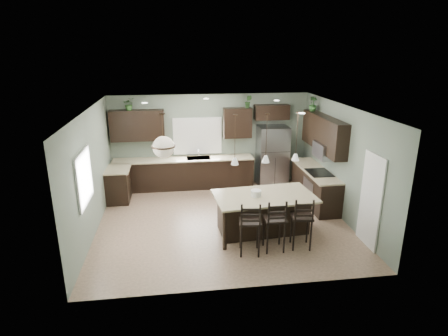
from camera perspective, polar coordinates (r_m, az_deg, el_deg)
The scene contains 33 objects.
ground at distance 9.40m, azimuth -0.28°, elevation -8.04°, with size 6.00×6.00×0.00m, color #9E8466.
pantry_door at distance 8.53m, azimuth 21.46°, elevation -4.68°, with size 0.04×0.82×2.04m, color white.
window_back at distance 11.43m, azimuth -4.07°, elevation 4.91°, with size 1.35×0.02×1.00m, color white.
window_left at distance 8.23m, azimuth -20.62°, elevation -1.45°, with size 0.02×1.10×1.00m, color white.
left_return_cabs at distance 10.85m, azimuth -15.79°, elevation -2.53°, with size 0.60×0.90×0.90m, color black.
left_return_countertop at distance 10.70m, azimuth -15.89°, elevation -0.17°, with size 0.66×0.96×0.04m, color #BEB190.
back_lower_cabs at distance 11.44m, azimuth -6.10°, elevation -0.87°, with size 4.20×0.60×0.90m, color black.
back_countertop at distance 11.28m, azimuth -6.18°, elevation 1.35°, with size 4.20×0.66×0.04m, color #BEB190.
sink_inset at distance 11.29m, azimuth -3.90°, elevation 1.52°, with size 0.70×0.45×0.01m, color gray.
faucet at distance 11.22m, azimuth -3.90°, elevation 2.19°, with size 0.02×0.02×0.28m, color silver.
back_upper_left at distance 11.23m, azimuth -13.06°, elevation 6.33°, with size 1.55×0.34×0.90m, color black.
back_upper_right at distance 11.33m, azimuth 2.05°, elevation 6.89°, with size 0.85×0.34×0.90m, color black.
fridge_header at distance 11.50m, azimuth 7.28°, elevation 8.44°, with size 1.05×0.34×0.45m, color black.
right_lower_cabs at distance 10.65m, azimuth 13.66°, elevation -2.74°, with size 0.60×2.35×0.90m, color black.
right_countertop at distance 10.49m, azimuth 13.74°, elevation -0.34°, with size 0.66×2.35×0.04m, color #BEB190.
cooktop at distance 10.24m, azimuth 14.30°, elevation -0.69°, with size 0.58×0.75×0.02m, color black.
wall_oven_front at distance 10.31m, azimuth 12.61°, elevation -3.37°, with size 0.01×0.72×0.60m, color gray.
right_upper_cabs at distance 10.28m, azimuth 14.95°, elevation 5.15°, with size 0.34×2.35×0.90m, color black.
microwave at distance 10.11m, azimuth 15.09°, elevation 2.59°, with size 0.40×0.75×0.40m, color gray.
refrigerator at distance 11.61m, azimuth 7.38°, elevation 1.82°, with size 0.90×0.74×1.85m, color #929199.
kitchen_island at distance 8.72m, azimuth 6.07°, elevation -6.97°, with size 2.24×1.27×0.92m, color black.
serving_dish at distance 8.45m, azimuth 4.90°, elevation -3.84°, with size 0.24×0.24×0.14m, color white.
bar_stool_left at distance 7.80m, azimuth 3.95°, elevation -8.98°, with size 0.44×0.44×1.19m, color black.
bar_stool_center at distance 7.98m, azimuth 7.66°, elevation -8.49°, with size 0.44×0.44×1.18m, color black.
bar_stool_right at distance 8.17m, azimuth 11.71°, elevation -8.06°, with size 0.44×0.44×1.18m, color black.
pendant_left at distance 7.93m, azimuth 1.68°, elevation 4.30°, with size 0.17×0.17×1.10m, color silver, non-canonical shape.
pendant_center at distance 8.13m, azimuth 6.48°, elevation 4.53°, with size 0.17×0.17×1.10m, color white, non-canonical shape.
pendant_right at distance 8.38m, azimuth 11.03°, elevation 4.72°, with size 0.17×0.17×1.10m, color white, non-canonical shape.
chandelier at distance 8.18m, azimuth -9.29°, elevation 4.89°, with size 0.52×0.52×0.99m, color beige, non-canonical shape.
plant_back_left at distance 11.11m, azimuth -14.26°, elevation 9.43°, with size 0.32×0.28×0.36m, color #2F5826.
plant_back_right at distance 11.26m, azimuth 3.72°, elevation 10.09°, with size 0.21×0.17×0.38m, color #264A20.
plant_right_wall at distance 10.93m, azimuth 13.40°, elevation 9.48°, with size 0.23×0.23×0.40m, color #295625.
room_shell at distance 8.79m, azimuth -0.30°, elevation 1.96°, with size 6.00×6.00×6.00m.
Camera 1 is at (-1.09, -8.38, 4.12)m, focal length 30.00 mm.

